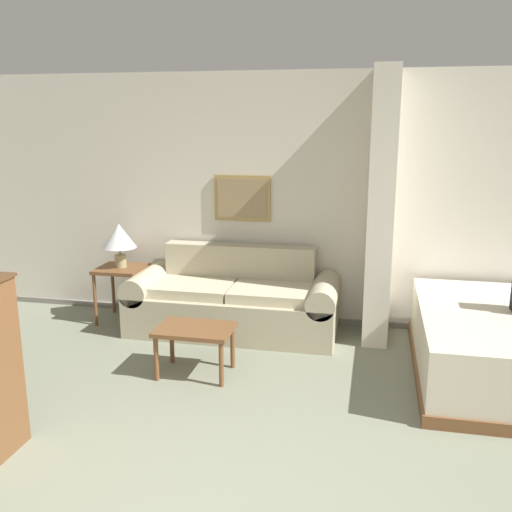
% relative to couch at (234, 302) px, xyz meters
% --- Properties ---
extents(wall_back, '(7.57, 0.16, 2.60)m').
position_rel_couch_xyz_m(wall_back, '(0.54, 0.48, 0.98)').
color(wall_back, silver).
rests_on(wall_back, ground_plane).
extents(wall_partition_pillar, '(0.24, 0.61, 2.60)m').
position_rel_couch_xyz_m(wall_partition_pillar, '(1.42, 0.12, 0.99)').
color(wall_partition_pillar, silver).
rests_on(wall_partition_pillar, ground_plane).
extents(couch, '(2.12, 0.84, 0.84)m').
position_rel_couch_xyz_m(couch, '(0.00, 0.00, 0.00)').
color(couch, '#B7AD8E').
rests_on(couch, ground_plane).
extents(coffee_table, '(0.64, 0.45, 0.42)m').
position_rel_couch_xyz_m(coffee_table, '(-0.07, -1.07, 0.05)').
color(coffee_table, brown).
rests_on(coffee_table, ground_plane).
extents(side_table, '(0.48, 0.48, 0.59)m').
position_rel_couch_xyz_m(side_table, '(-1.25, 0.06, 0.19)').
color(side_table, brown).
rests_on(side_table, ground_plane).
extents(table_lamp, '(0.35, 0.35, 0.47)m').
position_rel_couch_xyz_m(table_lamp, '(-1.25, 0.06, 0.60)').
color(table_lamp, tan).
rests_on(table_lamp, side_table).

